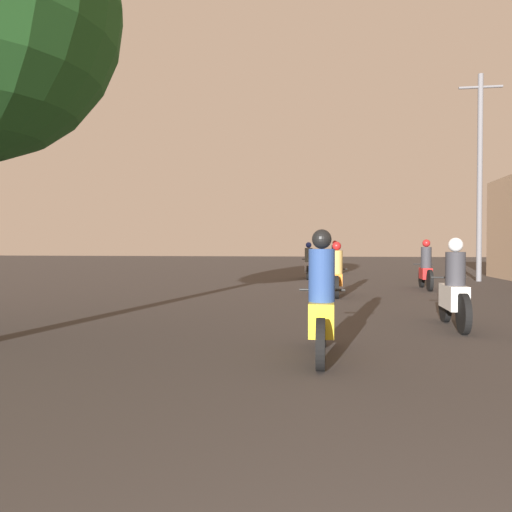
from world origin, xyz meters
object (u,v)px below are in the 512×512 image
motorcycle_silver (309,264)px  motorcycle_green (335,260)px  utility_pole_far (480,174)px  motorcycle_orange (337,274)px  motorcycle_red (426,269)px  motorcycle_yellow (322,307)px  motorcycle_white (454,292)px

motorcycle_silver → motorcycle_green: motorcycle_green is taller
motorcycle_green → utility_pole_far: size_ratio=0.26×
motorcycle_orange → motorcycle_green: size_ratio=0.90×
motorcycle_green → utility_pole_far: 8.37m
motorcycle_silver → utility_pole_far: (6.55, -0.49, 3.53)m
motorcycle_red → utility_pole_far: bearing=46.6°
motorcycle_yellow → motorcycle_orange: size_ratio=1.02×
motorcycle_green → utility_pole_far: bearing=-49.0°
motorcycle_yellow → motorcycle_green: motorcycle_green is taller
motorcycle_white → motorcycle_orange: 5.33m
motorcycle_orange → motorcycle_red: size_ratio=0.91×
motorcycle_white → motorcycle_red: 7.59m
motorcycle_silver → motorcycle_white: bearing=-78.4°
motorcycle_orange → motorcycle_silver: bearing=94.0°
motorcycle_yellow → motorcycle_white: 3.37m
motorcycle_white → motorcycle_orange: (-1.89, 4.98, -0.01)m
motorcycle_silver → motorcycle_yellow: bearing=-89.2°
utility_pole_far → motorcycle_orange: bearing=-130.4°
motorcycle_white → motorcycle_orange: motorcycle_white is taller
motorcycle_white → utility_pole_far: utility_pole_far is taller
motorcycle_silver → motorcycle_green: bearing=74.8°
motorcycle_silver → utility_pole_far: bearing=-6.5°
motorcycle_red → motorcycle_silver: size_ratio=1.03×
motorcycle_green → utility_pole_far: (5.44, -5.33, 3.49)m
motorcycle_silver → utility_pole_far: utility_pole_far is taller
utility_pole_far → motorcycle_yellow: bearing=-112.4°
motorcycle_orange → motorcycle_silver: size_ratio=0.93×
motorcycle_orange → motorcycle_red: bearing=37.6°
motorcycle_orange → motorcycle_green: motorcycle_green is taller
motorcycle_red → utility_pole_far: size_ratio=0.26×
motorcycle_red → utility_pole_far: (2.68, 3.91, 3.50)m
motorcycle_red → motorcycle_yellow: bearing=-115.9°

